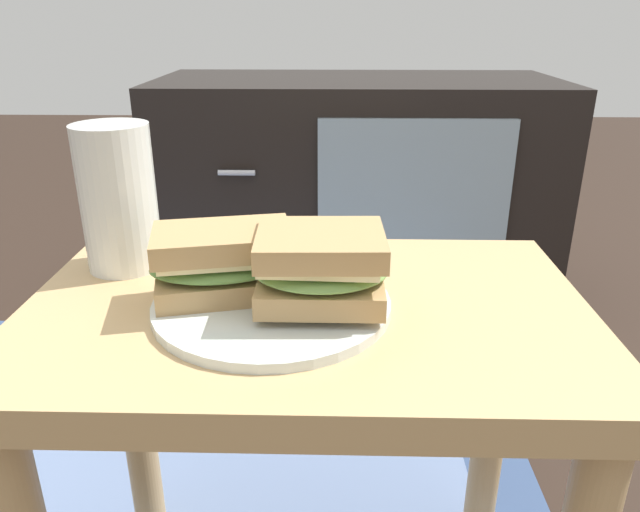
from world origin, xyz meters
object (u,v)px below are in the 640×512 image
object	(u,v)px
beer_glass	(119,201)
sandwich_front	(223,263)
plate	(272,304)
sandwich_back	(321,267)
tv_cabinet	(355,195)

from	to	relation	value
beer_glass	sandwich_front	bearing A→B (deg)	-35.15
plate	sandwich_back	xyz separation A→B (m)	(0.05, -0.01, 0.05)
plate	beer_glass	xyz separation A→B (m)	(-0.18, 0.10, 0.07)
tv_cabinet	sandwich_back	size ratio (longest dim) A/B	7.64
tv_cabinet	plate	distance (m)	0.98
plate	sandwich_front	bearing A→B (deg)	166.66
sandwich_front	beer_glass	xyz separation A→B (m)	(-0.13, 0.09, 0.03)
beer_glass	tv_cabinet	bearing A→B (deg)	71.46
sandwich_front	beer_glass	bearing A→B (deg)	144.85
tv_cabinet	sandwich_back	xyz separation A→B (m)	(-0.07, -0.97, 0.22)
tv_cabinet	sandwich_front	distance (m)	0.99
plate	sandwich_front	world-z (taller)	sandwich_front
sandwich_back	tv_cabinet	bearing A→B (deg)	86.14
sandwich_front	beer_glass	world-z (taller)	beer_glass
plate	sandwich_back	world-z (taller)	sandwich_back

